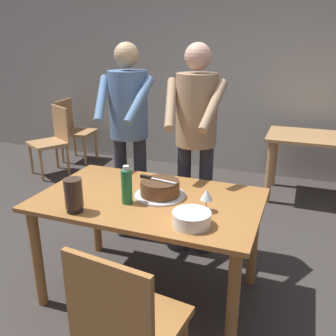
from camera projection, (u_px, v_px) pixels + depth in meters
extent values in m
plane|color=#383330|center=(151.00, 292.00, 2.69)|extent=(14.00, 14.00, 0.00)
cube|color=#BCB7AD|center=(237.00, 71.00, 4.79)|extent=(10.00, 0.12, 2.70)
cube|color=#9E6633|center=(149.00, 200.00, 2.44)|extent=(1.46, 0.89, 0.03)
cylinder|color=#9E6633|center=(37.00, 258.00, 2.46)|extent=(0.07, 0.07, 0.72)
cylinder|color=#9E6633|center=(233.00, 306.00, 2.02)|extent=(0.07, 0.07, 0.72)
cylinder|color=#9E6633|center=(96.00, 212.00, 3.11)|extent=(0.07, 0.07, 0.72)
cylinder|color=#9E6633|center=(253.00, 241.00, 2.68)|extent=(0.07, 0.07, 0.72)
cylinder|color=silver|center=(160.00, 195.00, 2.46)|extent=(0.34, 0.34, 0.01)
cylinder|color=brown|center=(160.00, 188.00, 2.44)|extent=(0.26, 0.26, 0.09)
cylinder|color=#432A18|center=(160.00, 181.00, 2.43)|extent=(0.25, 0.25, 0.01)
cube|color=silver|center=(163.00, 181.00, 2.41)|extent=(0.20, 0.05, 0.00)
cube|color=black|center=(146.00, 177.00, 2.48)|extent=(0.08, 0.04, 0.02)
cylinder|color=white|center=(191.00, 224.00, 2.08)|extent=(0.22, 0.22, 0.01)
cylinder|color=white|center=(191.00, 223.00, 2.08)|extent=(0.22, 0.22, 0.01)
cylinder|color=white|center=(192.00, 221.00, 2.07)|extent=(0.22, 0.22, 0.01)
cylinder|color=white|center=(192.00, 219.00, 2.07)|extent=(0.22, 0.22, 0.01)
cylinder|color=white|center=(192.00, 218.00, 2.07)|extent=(0.22, 0.22, 0.01)
cylinder|color=white|center=(192.00, 216.00, 2.06)|extent=(0.22, 0.22, 0.01)
cylinder|color=white|center=(192.00, 215.00, 2.06)|extent=(0.22, 0.22, 0.01)
cylinder|color=white|center=(192.00, 213.00, 2.06)|extent=(0.22, 0.22, 0.01)
cylinder|color=silver|center=(206.00, 210.00, 2.25)|extent=(0.07, 0.07, 0.00)
cylinder|color=silver|center=(206.00, 205.00, 2.24)|extent=(0.01, 0.01, 0.07)
cone|color=silver|center=(207.00, 194.00, 2.22)|extent=(0.08, 0.08, 0.07)
cylinder|color=#1E6B38|center=(127.00, 187.00, 2.33)|extent=(0.07, 0.07, 0.22)
cylinder|color=silver|center=(126.00, 168.00, 2.29)|extent=(0.04, 0.04, 0.03)
cylinder|color=black|center=(75.00, 209.00, 2.24)|extent=(0.10, 0.10, 0.03)
cylinder|color=#3F2D23|center=(73.00, 193.00, 2.21)|extent=(0.11, 0.11, 0.18)
cylinder|color=#2D2D38|center=(205.00, 201.00, 3.05)|extent=(0.11, 0.11, 0.95)
cylinder|color=#2D2D38|center=(184.00, 198.00, 3.10)|extent=(0.11, 0.11, 0.95)
cylinder|color=#997A5B|center=(197.00, 110.00, 2.83)|extent=(0.32, 0.32, 0.55)
sphere|color=tan|center=(198.00, 56.00, 2.70)|extent=(0.20, 0.20, 0.20)
cylinder|color=#997A5B|center=(213.00, 106.00, 2.60)|extent=(0.12, 0.42, 0.34)
cylinder|color=#997A5B|center=(171.00, 104.00, 2.68)|extent=(0.19, 0.42, 0.34)
cylinder|color=#2D2D38|center=(141.00, 189.00, 3.29)|extent=(0.11, 0.11, 0.95)
cylinder|color=#2D2D38|center=(122.00, 188.00, 3.32)|extent=(0.11, 0.11, 0.95)
cylinder|color=#4C6B93|center=(128.00, 105.00, 3.06)|extent=(0.32, 0.32, 0.55)
sphere|color=tan|center=(126.00, 55.00, 2.93)|extent=(0.20, 0.20, 0.20)
cylinder|color=#4C6B93|center=(139.00, 100.00, 2.83)|extent=(0.10, 0.42, 0.34)
cylinder|color=#4C6B93|center=(101.00, 99.00, 2.90)|extent=(0.21, 0.41, 0.34)
cube|color=#9E6633|center=(136.00, 323.00, 1.80)|extent=(0.49, 0.49, 0.04)
cylinder|color=#9E6633|center=(127.00, 323.00, 2.11)|extent=(0.04, 0.04, 0.41)
cube|color=#9E6633|center=(108.00, 308.00, 1.55)|extent=(0.44, 0.08, 0.45)
cube|color=tan|center=(315.00, 137.00, 4.04)|extent=(1.00, 0.70, 0.03)
cylinder|color=tan|center=(269.00, 172.00, 4.06)|extent=(0.07, 0.07, 0.71)
cylinder|color=tan|center=(274.00, 158.00, 4.54)|extent=(0.07, 0.07, 0.71)
cube|color=tan|center=(78.00, 132.00, 5.47)|extent=(0.48, 0.48, 0.04)
cylinder|color=tan|center=(96.00, 145.00, 5.66)|extent=(0.04, 0.04, 0.41)
cylinder|color=tan|center=(85.00, 151.00, 5.33)|extent=(0.04, 0.04, 0.41)
cylinder|color=tan|center=(75.00, 143.00, 5.75)|extent=(0.04, 0.04, 0.41)
cylinder|color=tan|center=(62.00, 149.00, 5.42)|extent=(0.04, 0.04, 0.41)
cube|color=tan|center=(64.00, 115.00, 5.44)|extent=(0.07, 0.44, 0.45)
cube|color=tan|center=(48.00, 143.00, 4.89)|extent=(0.60, 0.60, 0.04)
cylinder|color=tan|center=(42.00, 166.00, 4.72)|extent=(0.04, 0.04, 0.41)
cylinder|color=tan|center=(31.00, 159.00, 4.98)|extent=(0.04, 0.04, 0.41)
cylinder|color=tan|center=(68.00, 160.00, 4.94)|extent=(0.04, 0.04, 0.41)
cylinder|color=tan|center=(57.00, 154.00, 5.20)|extent=(0.04, 0.04, 0.41)
cube|color=tan|center=(61.00, 123.00, 4.93)|extent=(0.40, 0.24, 0.45)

